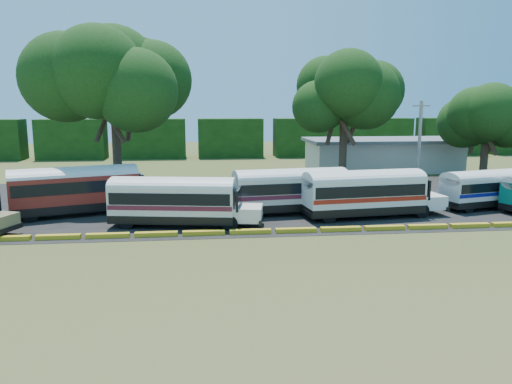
{
  "coord_description": "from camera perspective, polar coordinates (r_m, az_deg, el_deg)",
  "views": [
    {
      "loc": [
        -4.55,
        -30.16,
        8.34
      ],
      "look_at": [
        -0.58,
        6.0,
        1.86
      ],
      "focal_mm": 35.0,
      "sensor_mm": 36.0,
      "label": 1
    }
  ],
  "objects": [
    {
      "name": "bus_cream_east",
      "position": [
        38.12,
        4.27,
        0.44
      ],
      "size": [
        10.78,
        3.91,
        3.46
      ],
      "rotation": [
        0.0,
        0.0,
        0.13
      ],
      "color": "black",
      "rests_on": "ground"
    },
    {
      "name": "bus_red",
      "position": [
        39.88,
        -19.62,
        0.52
      ],
      "size": [
        11.46,
        6.31,
        3.68
      ],
      "rotation": [
        0.0,
        0.0,
        0.34
      ],
      "color": "black",
      "rests_on": "ground"
    },
    {
      "name": "tree_east",
      "position": [
        58.65,
        24.93,
        7.75
      ],
      "size": [
        8.0,
        8.0,
        9.87
      ],
      "color": "#34281A",
      "rests_on": "ground"
    },
    {
      "name": "ground",
      "position": [
        31.62,
        2.24,
        -5.2
      ],
      "size": [
        160.0,
        160.0,
        0.0
      ],
      "primitive_type": "plane",
      "color": "#344C19",
      "rests_on": "ground"
    },
    {
      "name": "terminal_building",
      "position": [
        64.56,
        14.24,
        4.19
      ],
      "size": [
        19.0,
        9.0,
        4.0
      ],
      "color": "#B8B2A8",
      "rests_on": "ground"
    },
    {
      "name": "asphalt_strip",
      "position": [
        43.33,
        1.2,
        -0.98
      ],
      "size": [
        64.0,
        24.0,
        0.02
      ],
      "primitive_type": "cube",
      "color": "black",
      "rests_on": "ground"
    },
    {
      "name": "tree_center",
      "position": [
        51.77,
        10.09,
        11.17
      ],
      "size": [
        8.85,
        8.85,
        12.75
      ],
      "color": "#34281A",
      "rests_on": "ground"
    },
    {
      "name": "utility_pole",
      "position": [
        46.94,
        18.13,
        4.78
      ],
      "size": [
        1.6,
        0.3,
        8.56
      ],
      "color": "gray",
      "rests_on": "ground"
    },
    {
      "name": "curb",
      "position": [
        32.54,
        1.98,
        -4.48
      ],
      "size": [
        53.7,
        0.45,
        0.3
      ],
      "color": "gold",
      "rests_on": "ground"
    },
    {
      "name": "bus_cream_west",
      "position": [
        34.46,
        -9.07,
        -0.75
      ],
      "size": [
        10.64,
        4.29,
        3.41
      ],
      "rotation": [
        0.0,
        0.0,
        -0.17
      ],
      "color": "black",
      "rests_on": "ground"
    },
    {
      "name": "tree_west",
      "position": [
        46.99,
        -16.01,
        12.9
      ],
      "size": [
        11.43,
        11.43,
        15.18
      ],
      "color": "#34281A",
      "rests_on": "ground"
    },
    {
      "name": "bus_white_red",
      "position": [
        37.52,
        12.51,
        0.13
      ],
      "size": [
        11.0,
        3.89,
        3.54
      ],
      "rotation": [
        0.0,
        0.0,
        0.12
      ],
      "color": "black",
      "rests_on": "ground"
    },
    {
      "name": "treeline_backdrop",
      "position": [
        78.48,
        -2.95,
        6.19
      ],
      "size": [
        130.0,
        4.0,
        6.0
      ],
      "color": "black",
      "rests_on": "ground"
    },
    {
      "name": "bus_white_blue",
      "position": [
        44.17,
        25.09,
        0.56
      ],
      "size": [
        9.7,
        4.55,
        3.1
      ],
      "rotation": [
        0.0,
        0.0,
        0.25
      ],
      "color": "black",
      "rests_on": "ground"
    }
  ]
}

